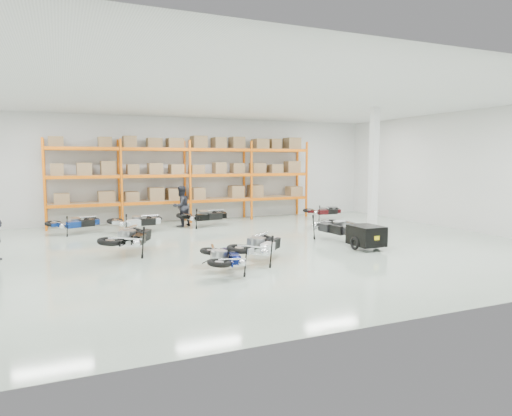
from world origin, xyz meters
name	(u,v)px	position (x,y,z in m)	size (l,w,h in m)	color
room	(242,174)	(0.00, 0.00, 2.25)	(18.00, 18.00, 18.00)	#B1C5B3
pallet_rack	(187,169)	(0.00, 6.45, 2.26)	(11.28, 0.98, 3.62)	orange
structural_column	(374,172)	(5.20, 0.50, 2.25)	(0.25, 0.25, 4.50)	white
moto_blue_centre	(223,253)	(-1.59, -2.78, 0.49)	(0.71, 1.61, 0.98)	#081353
moto_silver_left	(260,240)	(-0.32, -2.02, 0.57)	(0.83, 1.88, 1.15)	silver
moto_black_far_left	(130,233)	(-3.28, 0.36, 0.61)	(0.89, 2.01, 1.23)	black
moto_touring_right	(336,223)	(3.28, -0.13, 0.59)	(0.86, 1.94, 1.18)	black
trailer	(366,236)	(3.28, -1.73, 0.41)	(0.89, 1.69, 0.70)	black
moto_back_a	(75,220)	(-4.60, 4.80, 0.51)	(0.74, 1.68, 1.02)	navy
moto_back_b	(136,218)	(-2.52, 4.27, 0.53)	(0.78, 1.75, 1.07)	#B7BBC2
moto_back_c	(204,213)	(0.20, 4.72, 0.56)	(0.82, 1.83, 1.12)	black
moto_back_d	(324,209)	(5.83, 4.80, 0.48)	(0.69, 1.56, 0.96)	#3C0C0F
person_back	(181,206)	(-0.63, 5.11, 0.82)	(0.80, 0.62, 1.64)	black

